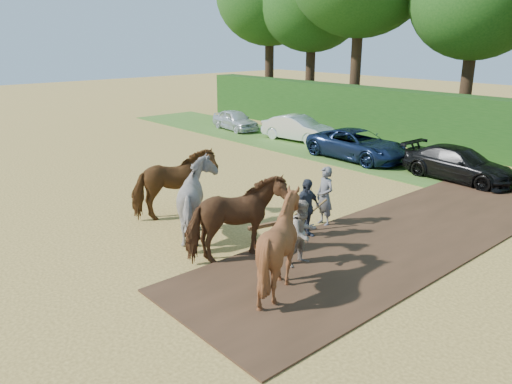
{
  "coord_description": "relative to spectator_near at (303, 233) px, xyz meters",
  "views": [
    {
      "loc": [
        9.26,
        -6.47,
        5.9
      ],
      "look_at": [
        -1.55,
        3.02,
        1.4
      ],
      "focal_mm": 35.0,
      "sensor_mm": 36.0,
      "label": 1
    }
  ],
  "objects": [
    {
      "name": "ground",
      "position": [
        -0.84,
        -2.57,
        -0.92
      ],
      "size": [
        120.0,
        120.0,
        0.0
      ],
      "primitive_type": "plane",
      "color": "gold",
      "rests_on": "ground"
    },
    {
      "name": "earth_strip",
      "position": [
        0.66,
        4.43,
        -0.89
      ],
      "size": [
        4.5,
        17.0,
        0.05
      ],
      "primitive_type": "cube",
      "color": "#472D1C",
      "rests_on": "ground"
    },
    {
      "name": "grass_verge",
      "position": [
        -0.84,
        11.43,
        -0.9
      ],
      "size": [
        50.0,
        5.0,
        0.03
      ],
      "primitive_type": "cube",
      "color": "#38601E",
      "rests_on": "ground"
    },
    {
      "name": "spectator_near",
      "position": [
        0.0,
        0.0,
        0.0
      ],
      "size": [
        0.74,
        0.92,
        1.83
      ],
      "primitive_type": "imported",
      "rotation": [
        0.0,
        0.0,
        1.52
      ],
      "color": "#BFB196",
      "rests_on": "ground"
    },
    {
      "name": "spectator_far",
      "position": [
        -1.27,
        1.46,
        0.01
      ],
      "size": [
        0.48,
        1.1,
        1.86
      ],
      "primitive_type": "imported",
      "rotation": [
        0.0,
        0.0,
        1.55
      ],
      "color": "#2A2E39",
      "rests_on": "ground"
    },
    {
      "name": "plough_team",
      "position": [
        -2.36,
        -0.9,
        0.25
      ],
      "size": [
        8.05,
        5.63,
        2.34
      ],
      "color": "#5C3117",
      "rests_on": "ground"
    },
    {
      "name": "parked_cars",
      "position": [
        -1.08,
        11.27,
        -0.21
      ],
      "size": [
        35.85,
        3.5,
        1.48
      ],
      "color": "silver",
      "rests_on": "ground"
    }
  ]
}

